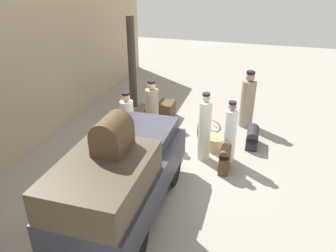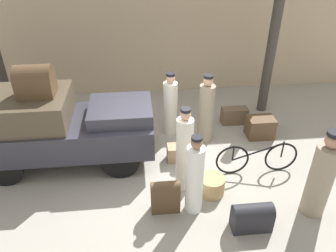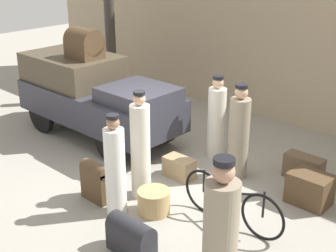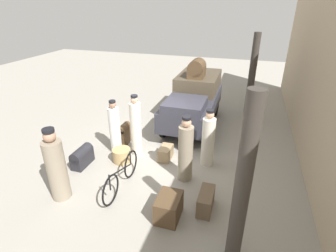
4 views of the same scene
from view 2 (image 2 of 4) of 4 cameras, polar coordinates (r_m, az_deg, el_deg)
ground_plane at (r=7.57m, az=-1.36°, el=-7.01°), size 30.00×30.00×0.00m
station_building_facade at (r=10.27m, az=-3.53°, el=17.72°), size 16.00×0.15×4.50m
canopy_pillar_right at (r=9.57m, az=17.30°, el=11.27°), size 0.27×0.27×3.21m
truck at (r=7.58m, az=-18.85°, el=0.12°), size 3.90×1.60×1.73m
bicycle at (r=7.44m, az=15.21°, el=-5.42°), size 1.83×0.04×0.78m
wicker_basket at (r=6.84m, az=7.61°, el=-10.21°), size 0.53×0.53×0.39m
porter_lifting_near_truck at (r=6.08m, az=4.67°, el=-9.00°), size 0.33×0.33×1.68m
porter_standing_middle at (r=8.08m, az=6.65°, el=2.51°), size 0.38×0.38×1.78m
conductor_in_dark_uniform at (r=8.35m, az=0.41°, el=3.42°), size 0.36×0.36×1.68m
porter_carrying_trunk at (r=6.60m, az=25.10°, el=-8.18°), size 0.44×0.44×1.81m
porter_with_bicycle at (r=6.51m, az=2.85°, el=-4.71°), size 0.33×0.33×1.88m
suitcase_small_leather at (r=6.25m, az=14.44°, el=-15.04°), size 0.72×0.33×0.55m
suitcase_tan_flat at (r=7.66m, az=2.02°, el=-4.67°), size 0.57×0.33×0.38m
trunk_umber_medium at (r=8.76m, az=15.76°, el=-0.20°), size 0.68×0.49×0.54m
trunk_large_brown at (r=9.21m, az=11.45°, el=1.78°), size 0.71×0.31×0.46m
trunk_barrel_dark at (r=6.31m, az=-0.47°, el=-12.03°), size 0.55×0.24×0.69m
trunk_on_truck_roof at (r=7.18m, az=-22.13°, el=7.16°), size 0.72×0.56×0.65m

